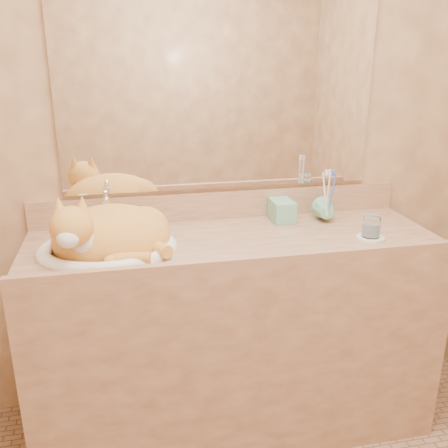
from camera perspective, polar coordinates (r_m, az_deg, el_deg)
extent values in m
cube|color=#926742|center=(2.10, -0.46, 11.17)|extent=(2.40, 0.02, 2.50)
cube|color=white|center=(2.08, -0.40, 14.96)|extent=(1.30, 0.02, 0.80)
imported|color=#74B99D|center=(2.08, 7.26, 2.49)|extent=(0.09, 0.09, 0.20)
imported|color=#74B99D|center=(2.14, 11.72, 1.13)|extent=(0.11, 0.11, 0.09)
cylinder|color=white|center=(2.02, 16.37, -1.51)|extent=(0.11, 0.11, 0.01)
cylinder|color=white|center=(2.01, 16.49, -0.30)|extent=(0.07, 0.07, 0.08)
cylinder|color=white|center=(2.01, -16.13, -0.17)|extent=(0.04, 0.04, 0.11)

